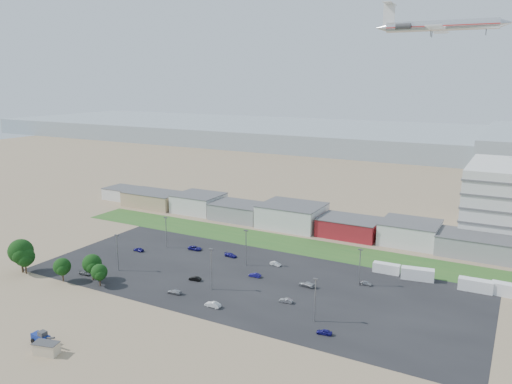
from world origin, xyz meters
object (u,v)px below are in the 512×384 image
Objects in this scene: airliner at (441,26)px; parked_car_3 at (175,292)px; portable_shed at (46,348)px; parked_car_12 at (307,284)px; parked_car_5 at (139,249)px; parked_car_13 at (213,304)px; parked_car_9 at (195,248)px; parked_car_6 at (231,255)px; parked_car_11 at (276,264)px; parked_car_1 at (286,300)px; parked_car_2 at (324,332)px; parked_car_4 at (195,279)px; parked_car_8 at (366,283)px; parked_car_7 at (255,275)px; telehandler at (41,337)px; box_trailer_a at (386,268)px; tree_far_left at (21,254)px; parked_car_10 at (85,273)px.

airliner is 121.56m from parked_car_3.
portable_shed is 63.24m from parked_car_12.
parked_car_5 is at bearing -140.45° from airliner.
parked_car_9 is at bearing -138.31° from parked_car_13.
parked_car_11 is (15.17, 0.01, -0.03)m from parked_car_6.
parked_car_6 reaches higher than parked_car_1.
parked_car_9 is (-14.70, 29.44, 0.06)m from parked_car_3.
parked_car_13 is at bearing -112.89° from airliner.
parked_car_5 is (-24.99, 54.66, -0.64)m from portable_shed.
parked_car_2 is 42.15m from parked_car_4.
portable_shed is 44.15m from parked_car_4.
airliner is 107.83m from parked_car_1.
parked_car_2 is (-4.29, -90.55, -69.44)m from airliner.
parked_car_3 is 9.29m from parked_car_4.
parked_car_5 reaches higher than parked_car_8.
parked_car_7 is at bearing -179.36° from parked_car_13.
telehandler is 56.27m from parked_car_5.
parked_car_4 is (4.14, 43.95, -0.69)m from portable_shed.
telehandler is 2.09× the size of parked_car_1.
parked_car_1 is 17.56m from parked_car_13.
parked_car_12 is at bearing 125.64° from parked_car_8.
parked_car_2 is (-2.77, -40.57, -0.80)m from box_trailer_a.
parked_car_2 is 52.06m from parked_car_6.
tree_far_left is at bearing -61.12° from parked_car_12.
parked_car_1 is 0.83× the size of parked_car_6.
parked_car_6 is 15.17m from parked_car_11.
parked_car_12 reaches higher than parked_car_5.
box_trailer_a is 34.67m from parked_car_1.
parked_car_4 is 1.03× the size of parked_car_8.
parked_car_9 reaches higher than parked_car_11.
parked_car_11 is (18.15, 64.14, -0.69)m from portable_shed.
parked_car_11 is at bearing -146.27° from parked_car_2.
parked_car_12 is (14.89, 0.82, 0.09)m from parked_car_7.
parked_car_8 is 15.64m from parked_car_12.
parked_car_5 is at bearing -126.82° from parked_car_3.
parked_car_10 is (-73.96, -91.02, -69.45)m from airliner.
parked_car_10 is (-20.29, 30.56, -0.89)m from telehandler.
parked_car_10 is (-27.73, -31.30, -0.03)m from parked_car_6.
airliner is 9.80× the size of parked_car_9.
tree_far_left reaches higher than parked_car_7.
parked_car_4 is at bearing -111.87° from parked_car_2.
parked_car_10 is 0.84× the size of parked_car_12.
parked_car_2 is 24.93m from parked_car_12.
telehandler is at bearing -32.46° from tree_far_left.
portable_shed reaches higher than parked_car_2.
parked_car_3 is at bearing 57.45° from parked_car_5.
parked_car_8 is (42.13, -1.12, -0.02)m from parked_car_6.
parked_car_8 is at bearing 137.51° from parked_car_13.
airliner is (1.52, 49.98, 68.63)m from box_trailer_a.
parked_car_6 is 42.15m from parked_car_8.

